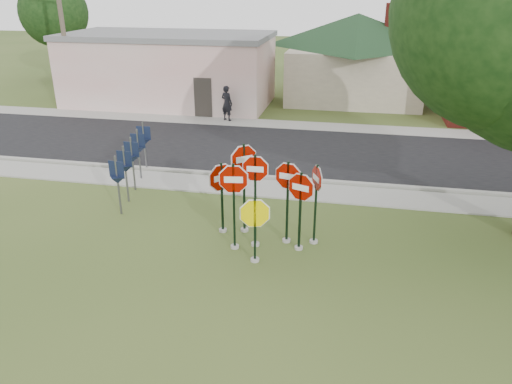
% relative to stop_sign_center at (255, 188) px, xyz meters
% --- Properties ---
extents(ground, '(120.00, 120.00, 0.00)m').
position_rel_stop_sign_center_xyz_m(ground, '(0.29, -1.31, -1.78)').
color(ground, '#344A1B').
rests_on(ground, ground).
extents(sidewalk_near, '(60.00, 1.60, 0.06)m').
position_rel_stop_sign_center_xyz_m(sidewalk_near, '(0.29, 4.19, -1.75)').
color(sidewalk_near, '#999891').
rests_on(sidewalk_near, ground).
extents(road, '(60.00, 7.00, 0.04)m').
position_rel_stop_sign_center_xyz_m(road, '(0.29, 8.69, -1.76)').
color(road, black).
rests_on(road, ground).
extents(sidewalk_far, '(60.00, 1.60, 0.06)m').
position_rel_stop_sign_center_xyz_m(sidewalk_far, '(0.29, 12.99, -1.75)').
color(sidewalk_far, '#999891').
rests_on(sidewalk_far, ground).
extents(curb, '(60.00, 0.20, 0.14)m').
position_rel_stop_sign_center_xyz_m(curb, '(0.29, 5.19, -1.71)').
color(curb, '#999891').
rests_on(curb, ground).
extents(stop_sign_center, '(1.01, 0.24, 2.85)m').
position_rel_stop_sign_center_xyz_m(stop_sign_center, '(0.00, 0.00, 0.00)').
color(stop_sign_center, '#9A978F').
rests_on(stop_sign_center, ground).
extents(stop_sign_yellow, '(1.09, 0.28, 1.99)m').
position_rel_stop_sign_center_xyz_m(stop_sign_yellow, '(0.16, -0.86, -0.62)').
color(stop_sign_yellow, '#9A978F').
rests_on(stop_sign_yellow, ground).
extents(stop_sign_left, '(1.11, 0.24, 2.66)m').
position_rel_stop_sign_center_xyz_m(stop_sign_left, '(-0.54, -0.26, -0.11)').
color(stop_sign_left, '#9A978F').
rests_on(stop_sign_left, ground).
extents(stop_sign_right, '(1.01, 0.40, 2.43)m').
position_rel_stop_sign_center_xyz_m(stop_sign_right, '(1.25, 0.04, -0.28)').
color(stop_sign_right, '#9A978F').
rests_on(stop_sign_right, ground).
extents(stop_sign_back_right, '(1.05, 0.26, 2.58)m').
position_rel_stop_sign_center_xyz_m(stop_sign_back_right, '(0.85, 0.40, -0.17)').
color(stop_sign_back_right, '#9A978F').
rests_on(stop_sign_back_right, ground).
extents(stop_sign_back_left, '(0.88, 0.73, 2.88)m').
position_rel_stop_sign_center_xyz_m(stop_sign_back_left, '(-0.50, 0.82, 0.06)').
color(stop_sign_back_left, '#9A978F').
rests_on(stop_sign_back_left, ground).
extents(stop_sign_far_right, '(0.43, 0.89, 2.51)m').
position_rel_stop_sign_center_xyz_m(stop_sign_far_right, '(1.63, 0.49, -0.25)').
color(stop_sign_far_right, '#9A978F').
rests_on(stop_sign_far_right, ground).
extents(stop_sign_far_left, '(0.80, 0.83, 2.33)m').
position_rel_stop_sign_center_xyz_m(stop_sign_far_left, '(-1.14, 0.66, -0.36)').
color(stop_sign_far_left, '#9A978F').
rests_on(stop_sign_far_left, ground).
extents(route_sign_row, '(1.43, 4.63, 2.00)m').
position_rel_stop_sign_center_xyz_m(route_sign_row, '(-5.11, 3.19, -0.56)').
color(route_sign_row, '#59595E').
rests_on(route_sign_row, ground).
extents(building_stucco, '(12.20, 6.20, 4.20)m').
position_rel_stop_sign_center_xyz_m(building_stucco, '(-8.71, 16.68, 0.37)').
color(building_stucco, silver).
rests_on(building_stucco, ground).
extents(building_house, '(11.60, 11.60, 6.20)m').
position_rel_stop_sign_center_xyz_m(building_house, '(2.29, 20.69, 1.87)').
color(building_house, '#C4B59B').
rests_on(building_house, ground).
extents(utility_pole_near, '(2.20, 0.26, 9.50)m').
position_rel_stop_sign_center_xyz_m(utility_pole_near, '(-13.71, 13.89, 3.19)').
color(utility_pole_near, '#453B2E').
rests_on(utility_pole_near, ground).
extents(bg_tree_left, '(4.90, 4.90, 7.35)m').
position_rel_stop_sign_center_xyz_m(bg_tree_left, '(-19.71, 22.69, 3.10)').
color(bg_tree_left, '#311F15').
rests_on(bg_tree_left, ground).
extents(pedestrian, '(0.81, 0.69, 1.88)m').
position_rel_stop_sign_center_xyz_m(pedestrian, '(-4.24, 13.19, -0.78)').
color(pedestrian, black).
rests_on(pedestrian, sidewalk_far).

